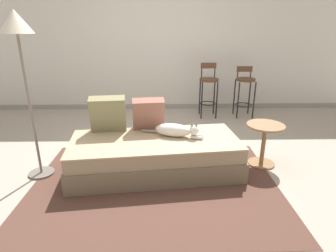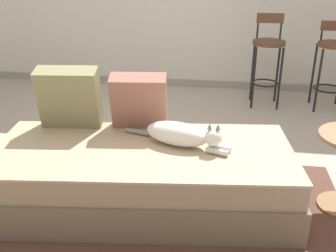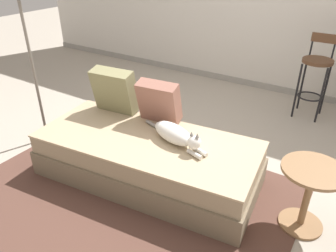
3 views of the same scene
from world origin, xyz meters
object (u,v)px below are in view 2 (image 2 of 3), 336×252
Objects in this scene: throw_pillow_middle at (139,101)px; cat at (181,135)px; bar_stool_by_doorway at (333,57)px; throw_pillow_corner at (70,97)px; bar_stool_near_window at (268,53)px; couch at (143,176)px.

throw_pillow_middle is 0.42m from cat.
bar_stool_by_doorway is at bearing 46.35° from throw_pillow_middle.
throw_pillow_corner is 2.34m from bar_stool_near_window.
couch is at bearing -161.54° from cat.
bar_stool_by_doorway is at bearing -0.08° from bar_stool_near_window.
cat is (0.80, -0.18, -0.14)m from throw_pillow_corner.
bar_stool_by_doorway is at bearing 52.49° from couch.
throw_pillow_corner reaches higher than cat.
throw_pillow_corner is 0.48× the size of bar_stool_by_doorway.
bar_stool_by_doorway is at bearing 40.02° from throw_pillow_corner.
cat is 0.74× the size of bar_stool_near_window.
bar_stool_by_doorway is (1.35, 1.99, 0.07)m from cat.
throw_pillow_middle is at bearing -133.65° from bar_stool_by_doorway.
throw_pillow_corner is at bearing 154.78° from couch.
couch is at bearing -25.22° from throw_pillow_corner.
throw_pillow_middle is (0.48, 0.05, -0.02)m from throw_pillow_corner.
cat is 2.11m from bar_stool_near_window.
throw_pillow_corner is 0.83m from cat.
throw_pillow_middle is at bearing 6.30° from throw_pillow_corner.
throw_pillow_middle is at bearing 104.73° from couch.
bar_stool_near_window reaches higher than throw_pillow_middle.
couch is 2.21× the size of bar_stool_by_doorway.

